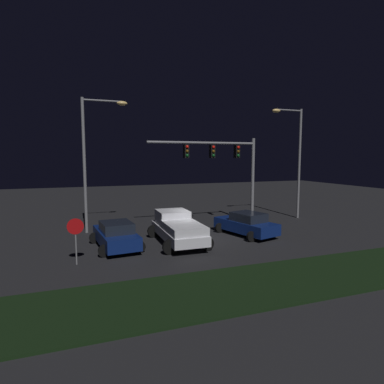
{
  "coord_description": "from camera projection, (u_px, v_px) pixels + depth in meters",
  "views": [
    {
      "loc": [
        -7.09,
        -18.4,
        5.09
      ],
      "look_at": [
        0.26,
        1.61,
        2.8
      ],
      "focal_mm": 30.51,
      "sensor_mm": 36.0,
      "label": 1
    }
  ],
  "objects": [
    {
      "name": "ground_plane",
      "position": [
        197.0,
        240.0,
        20.15
      ],
      "size": [
        80.0,
        80.0,
        0.0
      ],
      "primitive_type": "plane",
      "color": "black"
    },
    {
      "name": "stop_sign",
      "position": [
        76.0,
        232.0,
        15.34
      ],
      "size": [
        0.76,
        0.08,
        2.23
      ],
      "color": "slate",
      "rests_on": "ground_plane"
    },
    {
      "name": "traffic_signal_gantry",
      "position": [
        224.0,
        160.0,
        23.93
      ],
      "size": [
        8.32,
        0.56,
        6.5
      ],
      "color": "slate",
      "rests_on": "ground_plane"
    },
    {
      "name": "car_sedan",
      "position": [
        116.0,
        235.0,
        18.27
      ],
      "size": [
        2.76,
        4.55,
        1.51
      ],
      "rotation": [
        0.0,
        0.0,
        1.67
      ],
      "color": "navy",
      "rests_on": "ground_plane"
    },
    {
      "name": "street_lamp_right",
      "position": [
        294.0,
        151.0,
        26.68
      ],
      "size": [
        2.83,
        0.44,
        8.98
      ],
      "color": "slate",
      "rests_on": "ground_plane"
    },
    {
      "name": "street_lamp_left",
      "position": [
        93.0,
        149.0,
        21.67
      ],
      "size": [
        3.01,
        0.44,
        8.96
      ],
      "color": "slate",
      "rests_on": "ground_plane"
    },
    {
      "name": "pickup_truck",
      "position": [
        177.0,
        226.0,
        19.33
      ],
      "size": [
        2.92,
        5.43,
        1.8
      ],
      "rotation": [
        0.0,
        0.0,
        1.55
      ],
      "color": "silver",
      "rests_on": "ground_plane"
    },
    {
      "name": "grass_median",
      "position": [
        264.0,
        283.0,
        13.1
      ],
      "size": [
        26.37,
        4.09,
        0.1
      ],
      "primitive_type": "cube",
      "color": "black",
      "rests_on": "ground_plane"
    },
    {
      "name": "car_sedan_far",
      "position": [
        246.0,
        224.0,
        21.29
      ],
      "size": [
        3.18,
        4.71,
        1.51
      ],
      "rotation": [
        0.0,
        0.0,
        1.83
      ],
      "color": "navy",
      "rests_on": "ground_plane"
    }
  ]
}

